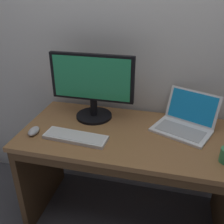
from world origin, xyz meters
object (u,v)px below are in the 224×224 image
object	(u,v)px
laptop_white	(184,124)
external_monitor	(92,85)
computer_mouse	(34,131)
wired_keyboard	(76,137)

from	to	relation	value
laptop_white	external_monitor	xyz separation A→B (m)	(-0.63, 0.02, 0.21)
external_monitor	computer_mouse	world-z (taller)	external_monitor
external_monitor	computer_mouse	distance (m)	0.49
wired_keyboard	computer_mouse	size ratio (longest dim) A/B	3.78
laptop_white	external_monitor	world-z (taller)	external_monitor
laptop_white	wired_keyboard	distance (m)	0.72
external_monitor	wired_keyboard	xyz separation A→B (m)	(-0.03, -0.29, -0.24)
laptop_white	external_monitor	bearing A→B (deg)	178.62
laptop_white	computer_mouse	xyz separation A→B (m)	(-0.94, -0.29, -0.02)
external_monitor	wired_keyboard	world-z (taller)	external_monitor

